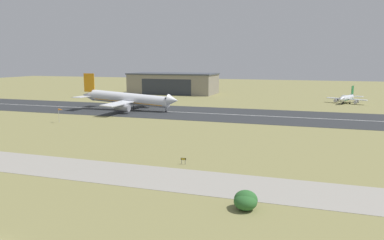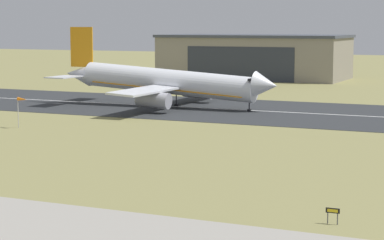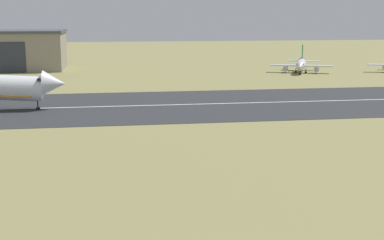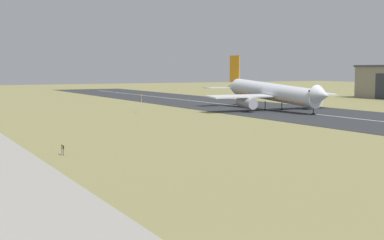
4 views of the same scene
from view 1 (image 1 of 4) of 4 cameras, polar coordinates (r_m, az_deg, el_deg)
name	(u,v)px [view 1 (image 1 of 4)]	position (r m, az deg, el deg)	size (l,w,h in m)	color
ground_plane	(169,144)	(109.08, -3.56, -3.67)	(727.40, 727.40, 0.00)	olive
runway_strip	(221,114)	(168.63, 4.45, 0.91)	(487.40, 43.42, 0.06)	#2B2D30
runway_centreline	(221,114)	(168.63, 4.45, 0.92)	(438.66, 0.70, 0.01)	silver
taxiway_road	(118,173)	(83.15, -11.24, -7.94)	(365.55, 14.52, 0.05)	gray
hangar_building	(173,83)	(271.36, -2.86, 5.61)	(61.67, 29.28, 14.62)	gray
airplane_landing	(129,99)	(182.81, -9.59, 3.18)	(51.47, 46.23, 17.50)	silver
airplane_parked_centre	(347,98)	(226.03, 22.55, 3.09)	(21.08, 22.31, 9.46)	silver
shrub_clump	(246,201)	(63.21, 8.17, -12.06)	(3.89, 4.26, 3.09)	#2D662D
windsock_pole	(61,110)	(153.28, -19.40, 1.41)	(2.77, 1.35, 5.44)	#B7B7BC
runway_sign	(183,160)	(88.01, -1.32, -6.06)	(1.29, 0.13, 1.51)	#4C4C51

